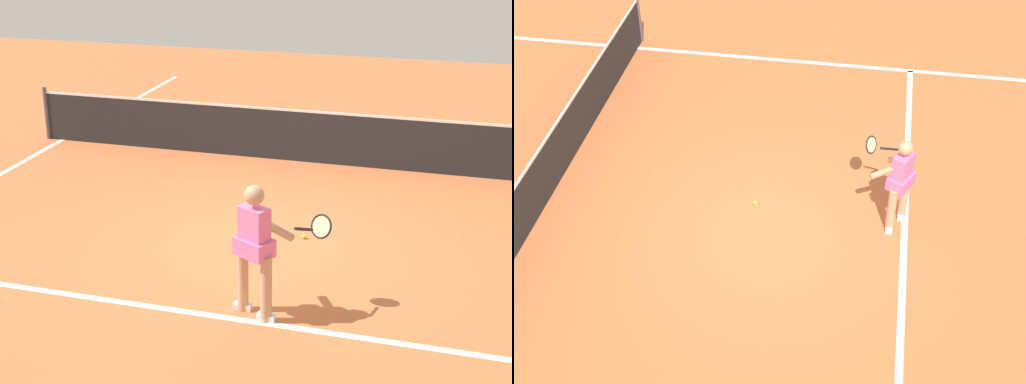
{
  "view_description": "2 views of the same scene",
  "coord_description": "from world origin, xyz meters",
  "views": [
    {
      "loc": [
        2.6,
        -9.09,
        4.34
      ],
      "look_at": [
        0.11,
        -0.49,
        0.93
      ],
      "focal_mm": 53.66,
      "sensor_mm": 36.0,
      "label": 1
    },
    {
      "loc": [
        -8.01,
        -1.33,
        7.79
      ],
      "look_at": [
        -0.1,
        -0.05,
        0.88
      ],
      "focal_mm": 52.41,
      "sensor_mm": 36.0,
      "label": 2
    }
  ],
  "objects": [
    {
      "name": "tennis_player",
      "position": [
        0.52,
        -1.86,
        0.85
      ],
      "size": [
        1.05,
        0.81,
        1.55
      ],
      "color": "tan",
      "rests_on": "ground"
    },
    {
      "name": "sideline_right_marking",
      "position": [
        4.96,
        0.0,
        0.0
      ],
      "size": [
        0.1,
        18.91,
        0.01
      ],
      "primitive_type": "cube",
      "color": "white",
      "rests_on": "ground"
    },
    {
      "name": "ground_plane",
      "position": [
        0.0,
        0.0,
        0.0
      ],
      "size": [
        27.18,
        27.18,
        0.0
      ],
      "primitive_type": "plane",
      "color": "#C66638"
    },
    {
      "name": "court_net",
      "position": [
        0.0,
        3.54,
        0.48
      ],
      "size": [
        10.59,
        0.08,
        1.02
      ],
      "color": "#4C4C51",
      "rests_on": "ground"
    },
    {
      "name": "service_line_marking",
      "position": [
        0.0,
        -2.03,
        0.0
      ],
      "size": [
        9.91,
        0.1,
        0.01
      ],
      "primitive_type": "cube",
      "color": "white",
      "rests_on": "ground"
    },
    {
      "name": "tennis_ball_near",
      "position": [
        0.57,
        0.3,
        0.03
      ],
      "size": [
        0.07,
        0.07,
        0.07
      ],
      "primitive_type": "sphere",
      "color": "#D1E533",
      "rests_on": "ground"
    }
  ]
}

